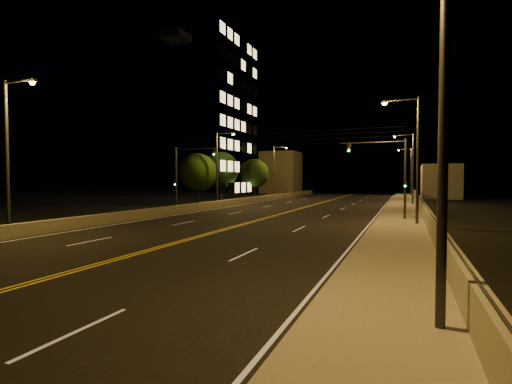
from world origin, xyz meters
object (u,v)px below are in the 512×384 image
at_px(streetlight_2, 411,164).
at_px(streetlight_6, 275,168).
at_px(traffic_signal_right, 392,170).
at_px(streetlight_3, 410,169).
at_px(streetlight_4, 10,147).
at_px(tree_0, 198,173).
at_px(tree_1, 221,170).
at_px(streetlight_5, 219,164).
at_px(traffic_signal_left, 185,172).
at_px(tree_2, 254,173).
at_px(streetlight_0, 429,88).
at_px(building_tower, 176,120).
at_px(streetlight_1, 414,152).

bearing_deg(streetlight_2, streetlight_6, 153.10).
bearing_deg(traffic_signal_right, streetlight_3, 88.00).
bearing_deg(streetlight_4, tree_0, 97.88).
distance_m(streetlight_4, tree_1, 38.25).
bearing_deg(streetlight_6, streetlight_5, -90.00).
bearing_deg(traffic_signal_left, tree_1, 108.77).
relative_size(streetlight_4, tree_2, 1.31).
bearing_deg(tree_2, streetlight_4, -85.57).
bearing_deg(streetlight_6, tree_0, -100.71).
distance_m(streetlight_0, streetlight_4, 22.25).
bearing_deg(building_tower, streetlight_2, -6.09).
bearing_deg(tree_2, traffic_signal_left, -80.95).
distance_m(streetlight_0, tree_2, 56.65).
relative_size(tree_0, tree_2, 0.97).
distance_m(traffic_signal_right, building_tower, 43.18).
distance_m(streetlight_0, streetlight_2, 41.15).
distance_m(streetlight_6, building_tower, 18.84).
bearing_deg(streetlight_0, streetlight_2, 90.00).
bearing_deg(streetlight_3, streetlight_2, -90.00).
distance_m(streetlight_3, streetlight_6, 24.87).
distance_m(streetlight_2, traffic_signal_left, 27.81).
xyz_separation_m(traffic_signal_left, tree_0, (-4.76, 10.33, 0.14)).
height_order(traffic_signal_right, traffic_signal_left, same).
bearing_deg(streetlight_2, streetlight_0, -90.00).
height_order(streetlight_0, tree_2, streetlight_0).
distance_m(building_tower, tree_1, 12.70).
xyz_separation_m(streetlight_0, tree_2, (-24.91, 50.87, -0.87)).
distance_m(traffic_signal_right, traffic_signal_left, 18.87).
distance_m(streetlight_0, traffic_signal_right, 22.30).
height_order(tree_1, tree_2, tree_1).
distance_m(streetlight_4, traffic_signal_left, 16.33).
bearing_deg(streetlight_5, tree_2, 100.11).
distance_m(streetlight_5, streetlight_6, 20.66).
distance_m(streetlight_5, building_tower, 22.25).
height_order(streetlight_4, building_tower, building_tower).
bearing_deg(streetlight_5, streetlight_2, 24.54).
relative_size(streetlight_2, streetlight_4, 1.00).
xyz_separation_m(streetlight_0, traffic_signal_left, (-20.35, 22.22, -1.15)).
relative_size(streetlight_6, tree_2, 1.31).
bearing_deg(tree_0, streetlight_3, 51.95).
bearing_deg(streetlight_2, streetlight_4, -121.35).
height_order(streetlight_1, streetlight_2, same).
bearing_deg(tree_1, traffic_signal_right, -39.39).
bearing_deg(streetlight_5, tree_0, 162.11).
xyz_separation_m(streetlight_3, streetlight_6, (-21.43, -12.62, 0.00)).
bearing_deg(traffic_signal_right, streetlight_6, 123.80).
height_order(traffic_signal_left, tree_2, tree_2).
bearing_deg(tree_0, streetlight_5, -17.89).
bearing_deg(tree_1, streetlight_3, 37.13).
distance_m(streetlight_0, traffic_signal_left, 30.15).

